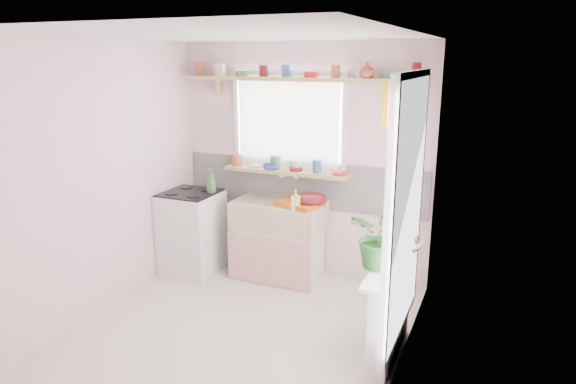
% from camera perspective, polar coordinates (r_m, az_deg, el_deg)
% --- Properties ---
extents(room, '(3.20, 3.20, 3.20)m').
position_cam_1_polar(room, '(4.65, 5.87, 2.67)').
color(room, silver).
rests_on(room, ground).
extents(sink_unit, '(0.95, 0.65, 1.11)m').
position_cam_1_polar(sink_unit, '(5.58, -1.02, -5.22)').
color(sink_unit, white).
rests_on(sink_unit, ground).
extents(cooker, '(0.58, 0.58, 0.93)m').
position_cam_1_polar(cooker, '(5.81, -10.63, -4.36)').
color(cooker, white).
rests_on(cooker, ground).
extents(radiator_ledge, '(0.22, 0.95, 0.78)m').
position_cam_1_polar(radiator_ledge, '(4.22, 11.22, -12.91)').
color(radiator_ledge, white).
rests_on(radiator_ledge, ground).
extents(windowsill, '(1.40, 0.22, 0.04)m').
position_cam_1_polar(windowsill, '(5.54, -0.26, 2.29)').
color(windowsill, tan).
rests_on(windowsill, room).
extents(pine_shelf, '(2.52, 0.24, 0.04)m').
position_cam_1_polar(pine_shelf, '(5.35, 1.19, 12.44)').
color(pine_shelf, tan).
rests_on(pine_shelf, room).
extents(shelf_crockery, '(2.47, 0.11, 0.12)m').
position_cam_1_polar(shelf_crockery, '(5.35, 0.96, 13.24)').
color(shelf_crockery, '#A55133').
rests_on(shelf_crockery, pine_shelf).
extents(sill_crockery, '(1.35, 0.11, 0.12)m').
position_cam_1_polar(sill_crockery, '(5.54, -0.74, 3.08)').
color(sill_crockery, '#A55133').
rests_on(sill_crockery, windowsill).
extents(dish_tray, '(0.52, 0.45, 0.04)m').
position_cam_1_polar(dish_tray, '(5.30, 1.27, -1.30)').
color(dish_tray, '#D15712').
rests_on(dish_tray, sink_unit).
extents(colander, '(0.36, 0.36, 0.15)m').
position_cam_1_polar(colander, '(5.28, 2.63, -0.79)').
color(colander, maroon).
rests_on(colander, sink_unit).
extents(jade_plant, '(0.56, 0.53, 0.50)m').
position_cam_1_polar(jade_plant, '(3.94, 10.27, -4.98)').
color(jade_plant, '#275D25').
rests_on(jade_plant, radiator_ledge).
extents(fruit_bowl, '(0.30, 0.30, 0.07)m').
position_cam_1_polar(fruit_bowl, '(4.41, 13.01, -5.91)').
color(fruit_bowl, silver).
rests_on(fruit_bowl, radiator_ledge).
extents(herb_pot, '(0.13, 0.11, 0.21)m').
position_cam_1_polar(herb_pot, '(3.97, 10.07, -7.07)').
color(herb_pot, '#356227').
rests_on(herb_pot, radiator_ledge).
extents(soap_bottle_sink, '(0.12, 0.12, 0.20)m').
position_cam_1_polar(soap_bottle_sink, '(5.14, 0.86, -0.87)').
color(soap_bottle_sink, '#C5D35E').
rests_on(soap_bottle_sink, sink_unit).
extents(sill_cup, '(0.16, 0.16, 0.11)m').
position_cam_1_polar(sill_cup, '(5.54, 0.87, 3.07)').
color(sill_cup, beige).
rests_on(sill_cup, windowsill).
extents(sill_bowl, '(0.22, 0.22, 0.06)m').
position_cam_1_polar(sill_bowl, '(5.54, -1.94, 2.78)').
color(sill_bowl, '#3650B1').
rests_on(sill_bowl, windowsill).
extents(shelf_vase, '(0.19, 0.19, 0.15)m').
position_cam_1_polar(shelf_vase, '(5.06, 8.78, 13.24)').
color(shelf_vase, '#9E3E30').
rests_on(shelf_vase, pine_shelf).
extents(cooker_bottle, '(0.13, 0.13, 0.26)m').
position_cam_1_polar(cooker_bottle, '(5.59, -8.56, 1.27)').
color(cooker_bottle, '#38713B').
rests_on(cooker_bottle, cooker).
extents(fruit, '(0.20, 0.14, 0.10)m').
position_cam_1_polar(fruit, '(4.40, 13.15, -5.17)').
color(fruit, orange).
rests_on(fruit, fruit_bowl).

